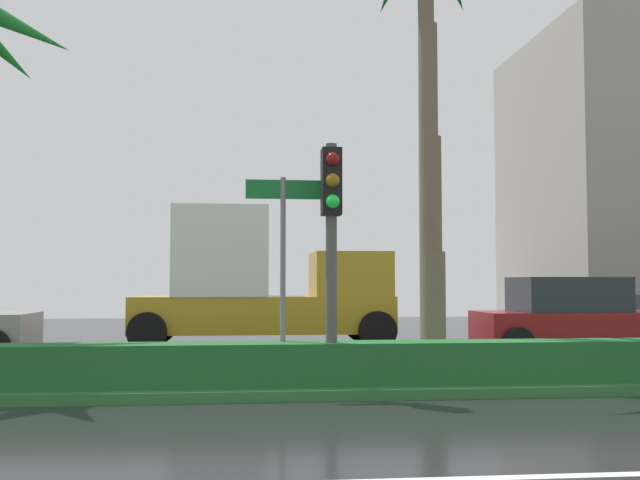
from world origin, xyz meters
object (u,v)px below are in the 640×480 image
street_name_sign (283,250)px  car_in_traffic_second (572,318)px  box_truck_lead (260,285)px  traffic_signal_median_right (331,218)px

street_name_sign → car_in_traffic_second: 8.44m
street_name_sign → box_truck_lead: size_ratio=0.47×
street_name_sign → car_in_traffic_second: (6.69, 4.98, -1.25)m
traffic_signal_median_right → car_in_traffic_second: size_ratio=0.80×
traffic_signal_median_right → car_in_traffic_second: traffic_signal_median_right is taller
box_truck_lead → car_in_traffic_second: 7.47m
traffic_signal_median_right → street_name_sign: bearing=148.8°
box_truck_lead → car_in_traffic_second: size_ratio=1.49×
street_name_sign → box_truck_lead: bearing=91.1°
car_in_traffic_second → traffic_signal_median_right: bearing=-138.2°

